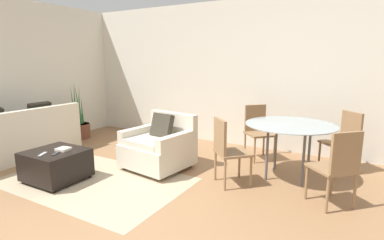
% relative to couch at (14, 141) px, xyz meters
% --- Properties ---
extents(ground_plane, '(20.00, 20.00, 0.00)m').
position_rel_couch_xyz_m(ground_plane, '(2.78, -0.71, -0.30)').
color(ground_plane, '#936B47').
extents(wall_back, '(12.00, 0.06, 2.75)m').
position_rel_couch_xyz_m(wall_back, '(2.78, 2.70, 1.08)').
color(wall_back, silver).
rests_on(wall_back, ground_plane).
extents(wall_left, '(0.06, 12.00, 2.75)m').
position_rel_couch_xyz_m(wall_left, '(-0.57, 0.79, 1.08)').
color(wall_left, silver).
rests_on(wall_left, ground_plane).
extents(area_rug, '(2.53, 1.61, 0.01)m').
position_rel_couch_xyz_m(area_rug, '(1.92, -0.04, -0.30)').
color(area_rug, tan).
rests_on(area_rug, ground_plane).
extents(couch, '(0.90, 2.09, 0.91)m').
position_rel_couch_xyz_m(couch, '(0.00, 0.00, 0.00)').
color(couch, beige).
rests_on(couch, ground_plane).
extents(armchair, '(1.01, 0.98, 0.84)m').
position_rel_couch_xyz_m(armchair, '(2.40, 0.84, 0.04)').
color(armchair, beige).
rests_on(armchair, ground_plane).
extents(ottoman, '(0.73, 0.69, 0.43)m').
position_rel_couch_xyz_m(ottoman, '(1.45, -0.27, -0.07)').
color(ottoman, black).
rests_on(ottoman, ground_plane).
extents(book_stack, '(0.19, 0.18, 0.03)m').
position_rel_couch_xyz_m(book_stack, '(1.54, -0.20, 0.15)').
color(book_stack, beige).
rests_on(book_stack, ottoman).
extents(tv_remote_primary, '(0.11, 0.16, 0.01)m').
position_rel_couch_xyz_m(tv_remote_primary, '(1.46, -0.46, 0.13)').
color(tv_remote_primary, '#B7B7BC').
rests_on(tv_remote_primary, ottoman).
extents(tv_remote_secondary, '(0.11, 0.16, 0.01)m').
position_rel_couch_xyz_m(tv_remote_secondary, '(1.59, -0.36, 0.13)').
color(tv_remote_secondary, '#333338').
rests_on(tv_remote_secondary, ottoman).
extents(potted_plant, '(0.43, 0.43, 1.20)m').
position_rel_couch_xyz_m(potted_plant, '(-0.15, 1.47, -0.05)').
color(potted_plant, brown).
rests_on(potted_plant, ground_plane).
extents(dining_table, '(1.22, 1.22, 0.78)m').
position_rel_couch_xyz_m(dining_table, '(4.21, 1.42, 0.40)').
color(dining_table, '#99A8AD').
rests_on(dining_table, ground_plane).
extents(dining_chair_near_left, '(0.59, 0.59, 0.90)m').
position_rel_couch_xyz_m(dining_chair_near_left, '(3.55, 0.76, 0.22)').
color(dining_chair_near_left, '#93704C').
rests_on(dining_chair_near_left, ground_plane).
extents(dining_chair_near_right, '(0.59, 0.59, 0.90)m').
position_rel_couch_xyz_m(dining_chair_near_right, '(4.87, 0.76, 0.22)').
color(dining_chair_near_right, '#93704C').
rests_on(dining_chair_near_right, ground_plane).
extents(dining_chair_far_left, '(0.59, 0.59, 0.90)m').
position_rel_couch_xyz_m(dining_chair_far_left, '(3.55, 2.08, 0.22)').
color(dining_chair_far_left, '#93704C').
rests_on(dining_chair_far_left, ground_plane).
extents(dining_chair_far_right, '(0.59, 0.59, 0.90)m').
position_rel_couch_xyz_m(dining_chair_far_right, '(4.87, 2.08, 0.22)').
color(dining_chair_far_right, '#93704C').
rests_on(dining_chair_far_right, ground_plane).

